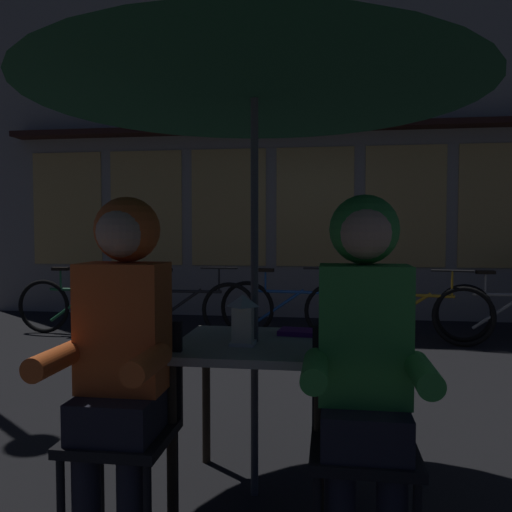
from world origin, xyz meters
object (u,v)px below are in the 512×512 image
patio_umbrella (254,57)px  lantern (243,319)px  chair_right (363,428)px  bicycle_nearest (83,306)px  bicycle_third (289,308)px  bicycle_second (187,308)px  person_right_hooded (365,341)px  chair_left (128,416)px  cafe_table (255,362)px  bicycle_fifth (511,312)px  book (299,332)px  person_left_hooded (121,334)px  bicycle_fourth (414,313)px

patio_umbrella → lantern: size_ratio=10.00×
lantern → patio_umbrella: bearing=65.0°
chair_right → patio_umbrella: bearing=142.5°
bicycle_nearest → bicycle_third: bearing=2.9°
patio_umbrella → bicycle_second: (-1.32, 3.53, -1.71)m
bicycle_nearest → patio_umbrella: bearing=-53.3°
person_right_hooded → bicycle_third: 4.15m
lantern → chair_left: lantern is taller
cafe_table → bicycle_fifth: (2.36, 3.72, -0.29)m
chair_right → bicycle_fifth: chair_right is taller
lantern → person_right_hooded: bearing=-33.0°
chair_left → chair_right: 0.96m
chair_right → bicycle_nearest: chair_right is taller
book → chair_right: bearing=-56.0°
person_left_hooded → bicycle_second: bearing=102.0°
person_left_hooded → bicycle_fourth: (1.76, 3.96, -0.50)m
cafe_table → person_left_hooded: bearing=-138.4°
lantern → book: (0.24, 0.28, -0.11)m
patio_umbrella → bicycle_second: 4.14m
chair_right → person_right_hooded: bearing=-90.0°
person_left_hooded → bicycle_third: person_left_hooded is taller
patio_umbrella → person_right_hooded: bearing=-41.6°
bicycle_nearest → person_right_hooded: bearing=-51.9°
patio_umbrella → bicycle_nearest: (-2.62, 3.53, -1.71)m
chair_left → person_right_hooded: (0.96, -0.06, 0.36)m
person_right_hooded → book: size_ratio=7.00×
patio_umbrella → bicycle_fourth: (1.28, 3.53, -1.71)m
cafe_table → chair_left: size_ratio=0.85×
chair_left → bicycle_fifth: bearing=55.2°
patio_umbrella → bicycle_third: size_ratio=1.38×
lantern → bicycle_fifth: 4.53m
chair_right → person_right_hooded: size_ratio=0.62×
lantern → cafe_table: bearing=65.0°
person_left_hooded → bicycle_third: (0.36, 4.08, -0.50)m
cafe_table → bicycle_second: size_ratio=0.44×
cafe_table → bicycle_nearest: 4.41m
book → bicycle_fifth: bearing=65.8°
bicycle_nearest → bicycle_third: same height
chair_right → bicycle_fourth: chair_right is taller
lantern → bicycle_nearest: bearing=125.6°
bicycle_fourth → bicycle_fifth: same height
bicycle_fifth → bicycle_third: bearing=-178.5°
bicycle_third → bicycle_fifth: size_ratio=1.00×
chair_left → book: size_ratio=4.35×
cafe_table → chair_left: (-0.48, -0.37, -0.15)m
chair_left → book: chair_left is taller
lantern → bicycle_fourth: 3.89m
lantern → bicycle_third: bearing=91.3°
chair_right → bicycle_third: (-0.60, 4.02, -0.14)m
bicycle_third → book: 3.50m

